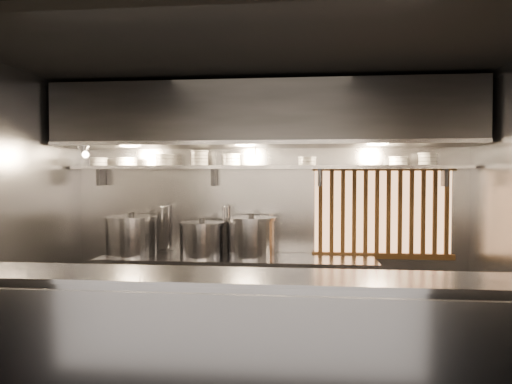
% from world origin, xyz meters
% --- Properties ---
extents(floor, '(4.50, 4.50, 0.00)m').
position_xyz_m(floor, '(0.00, 0.00, 0.00)').
color(floor, black).
rests_on(floor, ground).
extents(ceiling, '(4.50, 4.50, 0.00)m').
position_xyz_m(ceiling, '(0.00, 0.00, 2.80)').
color(ceiling, black).
rests_on(ceiling, wall_back).
extents(wall_back, '(4.50, 0.00, 4.50)m').
position_xyz_m(wall_back, '(0.00, 1.50, 1.40)').
color(wall_back, gray).
rests_on(wall_back, floor).
extents(wall_left, '(0.00, 3.00, 3.00)m').
position_xyz_m(wall_left, '(-2.25, 0.00, 1.40)').
color(wall_left, gray).
rests_on(wall_left, floor).
extents(serving_counter, '(4.50, 0.56, 1.13)m').
position_xyz_m(serving_counter, '(0.00, -0.96, 0.57)').
color(serving_counter, '#939398').
rests_on(serving_counter, floor).
extents(cooking_bench, '(3.00, 0.70, 0.90)m').
position_xyz_m(cooking_bench, '(-0.30, 1.13, 0.45)').
color(cooking_bench, '#939398').
rests_on(cooking_bench, floor).
extents(bowl_shelf, '(4.40, 0.34, 0.04)m').
position_xyz_m(bowl_shelf, '(0.00, 1.32, 1.88)').
color(bowl_shelf, '#939398').
rests_on(bowl_shelf, wall_back).
extents(exhaust_hood, '(4.40, 0.81, 0.65)m').
position_xyz_m(exhaust_hood, '(0.00, 1.10, 2.42)').
color(exhaust_hood, '#2D2D30').
rests_on(exhaust_hood, ceiling).
extents(wood_screen, '(1.56, 0.09, 1.04)m').
position_xyz_m(wood_screen, '(1.30, 1.45, 1.38)').
color(wood_screen, '#FFB372').
rests_on(wood_screen, wall_back).
extents(faucet_left, '(0.04, 0.30, 0.50)m').
position_xyz_m(faucet_left, '(-1.15, 1.37, 1.31)').
color(faucet_left, silver).
rests_on(faucet_left, wall_back).
extents(faucet_right, '(0.04, 0.30, 0.50)m').
position_xyz_m(faucet_right, '(-0.45, 1.37, 1.31)').
color(faucet_right, silver).
rests_on(faucet_right, wall_back).
extents(heat_lamp, '(0.25, 0.35, 0.20)m').
position_xyz_m(heat_lamp, '(-1.90, 0.85, 2.07)').
color(heat_lamp, '#939398').
rests_on(heat_lamp, exhaust_hood).
extents(pendant_bulb, '(0.09, 0.09, 0.19)m').
position_xyz_m(pendant_bulb, '(-0.10, 1.20, 1.96)').
color(pendant_bulb, '#2D2D30').
rests_on(pendant_bulb, exhaust_hood).
extents(stock_pot_left, '(0.73, 0.73, 0.47)m').
position_xyz_m(stock_pot_left, '(-1.49, 1.13, 1.12)').
color(stock_pot_left, '#939398').
rests_on(stock_pot_left, cooking_bench).
extents(stock_pot_mid, '(0.66, 0.66, 0.48)m').
position_xyz_m(stock_pot_mid, '(-0.14, 1.15, 1.12)').
color(stock_pot_mid, '#939398').
rests_on(stock_pot_mid, cooking_bench).
extents(stock_pot_right, '(0.59, 0.59, 0.42)m').
position_xyz_m(stock_pot_right, '(-0.68, 1.09, 1.09)').
color(stock_pot_right, '#939398').
rests_on(stock_pot_right, cooking_bench).
extents(bowl_stack_0, '(0.21, 0.21, 0.09)m').
position_xyz_m(bowl_stack_0, '(-1.94, 1.32, 1.95)').
color(bowl_stack_0, silver).
rests_on(bowl_stack_0, bowl_shelf).
extents(bowl_stack_1, '(0.24, 0.24, 0.09)m').
position_xyz_m(bowl_stack_1, '(-1.60, 1.32, 1.95)').
color(bowl_stack_1, silver).
rests_on(bowl_stack_1, bowl_shelf).
extents(bowl_stack_2, '(0.22, 0.22, 0.13)m').
position_xyz_m(bowl_stack_2, '(-1.15, 1.32, 1.97)').
color(bowl_stack_2, silver).
rests_on(bowl_stack_2, bowl_shelf).
extents(bowl_stack_3, '(0.21, 0.21, 0.17)m').
position_xyz_m(bowl_stack_3, '(-0.75, 1.32, 1.98)').
color(bowl_stack_3, silver).
rests_on(bowl_stack_3, bowl_shelf).
extents(bowl_stack_4, '(0.22, 0.22, 0.13)m').
position_xyz_m(bowl_stack_4, '(-0.39, 1.32, 1.97)').
color(bowl_stack_4, silver).
rests_on(bowl_stack_4, bowl_shelf).
extents(bowl_stack_5, '(0.21, 0.21, 0.09)m').
position_xyz_m(bowl_stack_5, '(0.46, 1.32, 1.95)').
color(bowl_stack_5, silver).
rests_on(bowl_stack_5, bowl_shelf).
extents(bowl_stack_6, '(0.21, 0.21, 0.09)m').
position_xyz_m(bowl_stack_6, '(1.45, 1.32, 1.95)').
color(bowl_stack_6, silver).
rests_on(bowl_stack_6, bowl_shelf).
extents(bowl_stack_7, '(0.21, 0.21, 0.13)m').
position_xyz_m(bowl_stack_7, '(1.75, 1.32, 1.97)').
color(bowl_stack_7, silver).
rests_on(bowl_stack_7, bowl_shelf).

